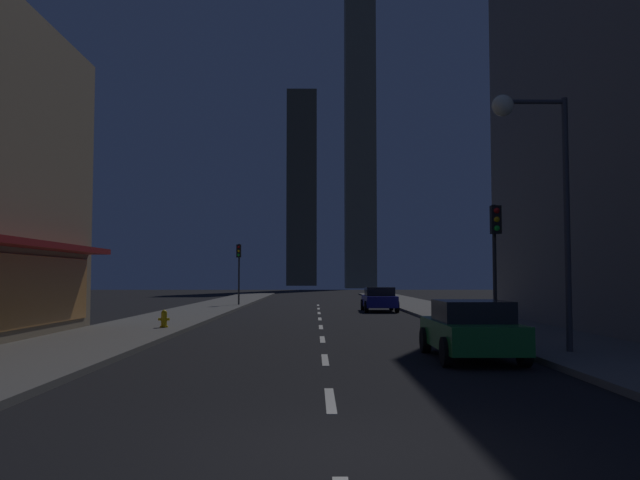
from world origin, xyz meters
name	(u,v)px	position (x,y,z in m)	size (l,w,h in m)	color
ground_plane	(319,312)	(0.00, 32.00, -0.05)	(78.00, 136.00, 0.10)	black
sidewalk_right	(433,309)	(7.00, 32.00, 0.07)	(4.00, 76.00, 0.15)	#605E59
sidewalk_left	(204,310)	(-7.00, 32.00, 0.07)	(4.00, 76.00, 0.15)	#605E59
lane_marking_center	(321,327)	(0.00, 18.80, 0.01)	(0.16, 43.80, 0.01)	silver
skyscraper_distant_tall	(302,189)	(-3.50, 156.45, 24.70)	(7.54, 8.46, 49.40)	#3E3B2F
skyscraper_distant_mid	(360,113)	(8.55, 116.45, 34.01)	(5.82, 6.06, 68.02)	#645F4B
car_parked_near	(471,329)	(3.60, 8.49, 0.74)	(1.98, 4.24, 1.45)	#1E722D
car_parked_far	(379,299)	(3.60, 31.06, 0.74)	(1.98, 4.24, 1.45)	navy
fire_hydrant_far_left	(164,319)	(-5.90, 16.87, 0.45)	(0.42, 0.30, 0.65)	gold
traffic_light_near_right	(495,240)	(5.50, 12.95, 3.19)	(0.32, 0.48, 4.20)	#2D2D2D
traffic_light_far_left	(239,261)	(-5.50, 37.23, 3.19)	(0.32, 0.48, 4.20)	#2D2D2D
street_lamp_right	(534,159)	(5.38, 8.89, 5.07)	(1.96, 0.56, 6.58)	#38383D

